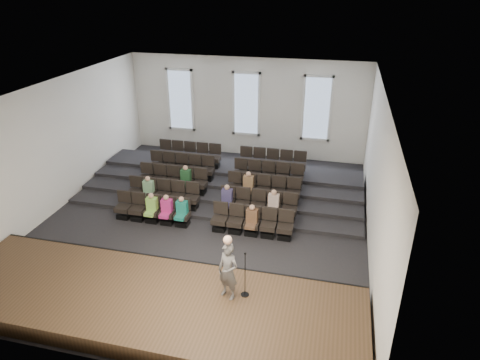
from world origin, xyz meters
name	(u,v)px	position (x,y,z in m)	size (l,w,h in m)	color
ground	(206,219)	(0.00, 0.00, 0.00)	(14.00, 14.00, 0.00)	black
ceiling	(201,90)	(0.00, 0.00, 5.01)	(12.00, 14.00, 0.02)	white
wall_back	(247,108)	(0.00, 7.02, 2.50)	(12.00, 0.04, 5.00)	white
wall_front	(103,281)	(0.00, -7.02, 2.50)	(12.00, 0.04, 5.00)	white
wall_left	(56,146)	(-6.02, 0.00, 2.50)	(0.04, 14.00, 5.00)	white
wall_right	(377,176)	(6.02, 0.00, 2.50)	(0.04, 14.00, 5.00)	white
stage	(150,303)	(0.00, -5.10, 0.25)	(11.80, 3.60, 0.50)	#452F1D
stage_lip	(173,265)	(0.00, -3.33, 0.25)	(11.80, 0.06, 0.52)	black
risers	(227,181)	(0.00, 3.17, 0.20)	(11.80, 4.80, 0.60)	black
seating_rows	(217,186)	(0.00, 1.54, 0.68)	(6.80, 4.70, 1.67)	black
windows	(246,104)	(0.00, 6.95, 2.70)	(8.44, 0.10, 3.24)	white
audience	(203,198)	(-0.15, 0.22, 0.80)	(5.45, 2.64, 1.10)	#8ECD52
speaker	(228,271)	(2.13, -4.60, 1.34)	(0.61, 0.40, 1.68)	#575452
mic_stand	(245,283)	(2.56, -4.44, 0.92)	(0.23, 0.23, 1.40)	black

